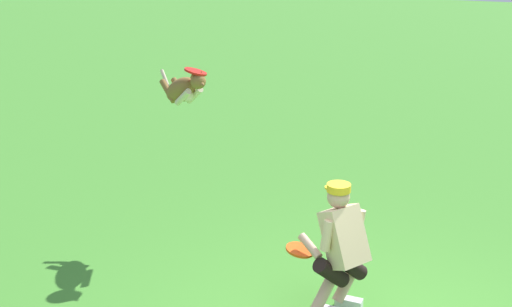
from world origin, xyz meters
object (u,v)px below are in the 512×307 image
at_px(frisbee_held, 300,250).
at_px(dog, 183,90).
at_px(frisbee_flying, 196,72).
at_px(person, 341,246).

bearing_deg(frisbee_held, dog, -31.74).
bearing_deg(frisbee_flying, dog, -29.15).
height_order(person, frisbee_held, person).
relative_size(person, frisbee_flying, 5.08).
relative_size(person, frisbee_held, 4.76).
height_order(person, dog, dog).
height_order(frisbee_flying, frisbee_held, frisbee_flying).
xyz_separation_m(person, frisbee_held, (0.38, 0.06, -0.09)).
bearing_deg(frisbee_flying, frisbee_held, 147.89).
bearing_deg(frisbee_held, frisbee_flying, -32.11).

